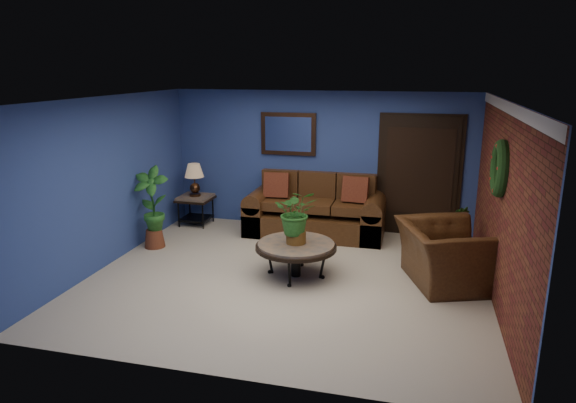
% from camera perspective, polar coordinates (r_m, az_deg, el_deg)
% --- Properties ---
extents(floor, '(5.50, 5.50, 0.00)m').
position_cam_1_polar(floor, '(7.39, -0.12, -8.42)').
color(floor, '#BCB19C').
rests_on(floor, ground).
extents(wall_back, '(5.50, 0.04, 2.50)m').
position_cam_1_polar(wall_back, '(9.38, 3.65, 4.56)').
color(wall_back, navy).
rests_on(wall_back, ground).
extents(wall_left, '(0.04, 5.00, 2.50)m').
position_cam_1_polar(wall_left, '(8.10, -19.35, 2.11)').
color(wall_left, navy).
rests_on(wall_left, ground).
extents(wall_right_brick, '(0.04, 5.00, 2.50)m').
position_cam_1_polar(wall_right_brick, '(6.87, 22.70, -0.38)').
color(wall_right_brick, '#602D1B').
rests_on(wall_right_brick, ground).
extents(ceiling, '(5.50, 5.00, 0.02)m').
position_cam_1_polar(ceiling, '(6.80, -0.13, 11.32)').
color(ceiling, white).
rests_on(ceiling, wall_back).
extents(crown_molding, '(0.03, 5.00, 0.14)m').
position_cam_1_polar(crown_molding, '(6.68, 23.46, 9.46)').
color(crown_molding, white).
rests_on(crown_molding, wall_right_brick).
extents(wall_mirror, '(1.02, 0.06, 0.77)m').
position_cam_1_polar(wall_mirror, '(9.40, 0.03, 7.51)').
color(wall_mirror, '#422615').
rests_on(wall_mirror, wall_back).
extents(closet_door, '(1.44, 0.06, 2.18)m').
position_cam_1_polar(closet_door, '(9.24, 14.34, 2.70)').
color(closet_door, black).
rests_on(closet_door, wall_back).
extents(wreath, '(0.16, 0.72, 0.72)m').
position_cam_1_polar(wreath, '(6.81, 22.52, 3.41)').
color(wreath, black).
rests_on(wreath, wall_right_brick).
extents(sofa, '(2.41, 1.04, 1.09)m').
position_cam_1_polar(sofa, '(9.19, 3.12, -1.37)').
color(sofa, '#482C14').
rests_on(sofa, ground).
extents(coffee_table, '(1.15, 1.15, 0.50)m').
position_cam_1_polar(coffee_table, '(7.29, 0.89, -5.06)').
color(coffee_table, '#4E4944').
rests_on(coffee_table, ground).
extents(end_table, '(0.61, 0.61, 0.56)m').
position_cam_1_polar(end_table, '(9.82, -10.23, -0.12)').
color(end_table, '#4E4944').
rests_on(end_table, ground).
extents(table_lamp, '(0.35, 0.35, 0.59)m').
position_cam_1_polar(table_lamp, '(9.70, -10.37, 2.81)').
color(table_lamp, '#422615').
rests_on(table_lamp, end_table).
extents(side_chair, '(0.39, 0.39, 0.89)m').
position_cam_1_polar(side_chair, '(9.12, 5.33, -0.59)').
color(side_chair, brown).
rests_on(side_chair, ground).
extents(armchair, '(1.48, 1.58, 0.83)m').
position_cam_1_polar(armchair, '(7.38, 17.06, -5.66)').
color(armchair, '#482C14').
rests_on(armchair, ground).
extents(coffee_plant, '(0.69, 0.64, 0.78)m').
position_cam_1_polar(coffee_plant, '(7.14, 0.91, -1.36)').
color(coffee_plant, brown).
rests_on(coffee_plant, coffee_table).
extents(floor_plant, '(0.40, 0.34, 0.83)m').
position_cam_1_polar(floor_plant, '(8.47, 18.10, -3.00)').
color(floor_plant, brown).
rests_on(floor_plant, ground).
extents(tall_plant, '(0.59, 0.41, 1.35)m').
position_cam_1_polar(tall_plant, '(8.65, -14.86, -0.37)').
color(tall_plant, brown).
rests_on(tall_plant, ground).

